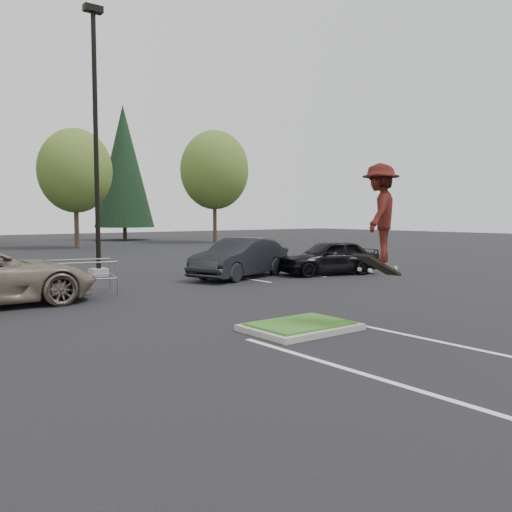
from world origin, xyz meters
TOP-DOWN VIEW (x-y plane):
  - ground at (0.00, 0.00)m, footprint 120.00×120.00m
  - grass_median at (0.00, 0.00)m, footprint 2.20×1.60m
  - stall_lines at (-1.35, 6.02)m, footprint 22.62×17.60m
  - light_pole at (0.50, 12.00)m, footprint 0.70×0.60m
  - decid_c at (5.99, 29.83)m, footprint 5.12×5.12m
  - decid_d at (17.99, 30.33)m, footprint 5.76×5.76m
  - conif_c at (14.00, 39.50)m, footprint 5.50×5.50m
  - cart_corral at (-2.90, 8.09)m, footprint 3.80×2.05m
  - skateboarder at (1.20, -1.00)m, footprint 1.48×1.28m
  - car_r_charc at (4.50, 8.23)m, footprint 4.81×2.97m
  - car_r_black at (8.00, 7.00)m, footprint 4.35×2.65m

SIDE VIEW (x-z plane):
  - ground at x=0.00m, z-range 0.00..0.00m
  - stall_lines at x=-1.35m, z-range 0.00..0.01m
  - grass_median at x=0.00m, z-range 0.00..0.16m
  - cart_corral at x=-2.90m, z-range 0.13..1.15m
  - car_r_black at x=8.00m, z-range 0.00..1.38m
  - car_r_charc at x=4.50m, z-range 0.00..1.50m
  - skateboarder at x=1.20m, z-range 1.23..3.53m
  - light_pole at x=0.50m, z-range -0.50..9.62m
  - decid_c at x=5.99m, z-range 1.06..9.45m
  - decid_d at x=17.99m, z-range 1.20..10.63m
  - conif_c at x=14.00m, z-range 0.60..13.10m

